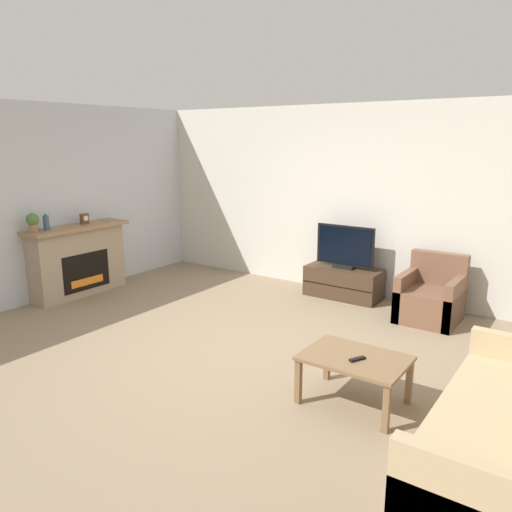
# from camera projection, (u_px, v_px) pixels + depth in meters

# --- Properties ---
(ground_plane) EXTENTS (24.00, 24.00, 0.00)m
(ground_plane) POSITION_uv_depth(u_px,v_px,m) (238.00, 352.00, 5.30)
(ground_plane) COLOR #89755B
(wall_back) EXTENTS (12.00, 0.06, 2.70)m
(wall_back) POSITION_uv_depth(u_px,v_px,m) (351.00, 201.00, 7.15)
(wall_back) COLOR beige
(wall_back) RESTS_ON ground
(wall_left) EXTENTS (0.06, 12.00, 2.70)m
(wall_left) POSITION_uv_depth(u_px,v_px,m) (43.00, 203.00, 6.86)
(wall_left) COLOR silver
(wall_left) RESTS_ON ground
(fireplace) EXTENTS (0.48, 1.51, 1.02)m
(fireplace) POSITION_uv_depth(u_px,v_px,m) (78.00, 259.00, 7.19)
(fireplace) COLOR tan
(fireplace) RESTS_ON ground
(mantel_vase_left) EXTENTS (0.08, 0.08, 0.22)m
(mantel_vase_left) POSITION_uv_depth(u_px,v_px,m) (46.00, 222.00, 6.68)
(mantel_vase_left) COLOR #385670
(mantel_vase_left) RESTS_ON fireplace
(mantel_clock) EXTENTS (0.08, 0.11, 0.15)m
(mantel_clock) POSITION_uv_depth(u_px,v_px,m) (84.00, 219.00, 7.17)
(mantel_clock) COLOR brown
(mantel_clock) RESTS_ON fireplace
(potted_plant) EXTENTS (0.16, 0.16, 0.25)m
(potted_plant) POSITION_uv_depth(u_px,v_px,m) (33.00, 221.00, 6.52)
(potted_plant) COLOR #936B4C
(potted_plant) RESTS_ON fireplace
(tv_stand) EXTENTS (1.06, 0.49, 0.43)m
(tv_stand) POSITION_uv_depth(u_px,v_px,m) (344.00, 282.00, 7.11)
(tv_stand) COLOR #422D1E
(tv_stand) RESTS_ON ground
(tv) EXTENTS (0.86, 0.18, 0.61)m
(tv) POSITION_uv_depth(u_px,v_px,m) (345.00, 248.00, 7.00)
(tv) COLOR black
(tv) RESTS_ON tv_stand
(armchair) EXTENTS (0.70, 0.76, 0.81)m
(armchair) POSITION_uv_depth(u_px,v_px,m) (431.00, 299.00, 6.21)
(armchair) COLOR brown
(armchair) RESTS_ON ground
(coffee_table) EXTENTS (0.86, 0.61, 0.43)m
(coffee_table) POSITION_uv_depth(u_px,v_px,m) (355.00, 363.00, 4.20)
(coffee_table) COLOR brown
(coffee_table) RESTS_ON ground
(remote) EXTENTS (0.10, 0.15, 0.02)m
(remote) POSITION_uv_depth(u_px,v_px,m) (357.00, 359.00, 4.11)
(remote) COLOR black
(remote) RESTS_ON coffee_table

